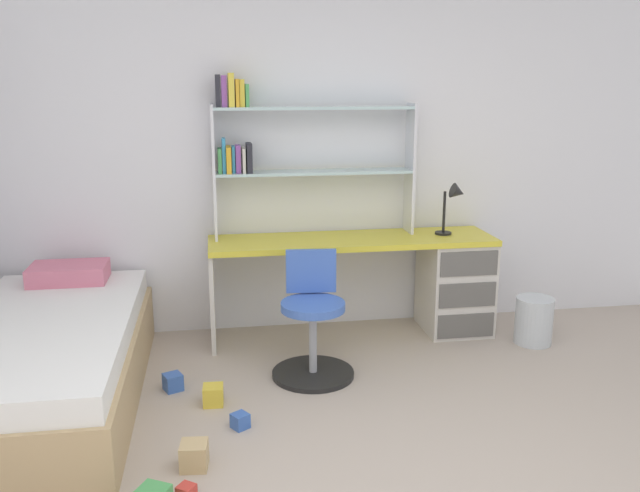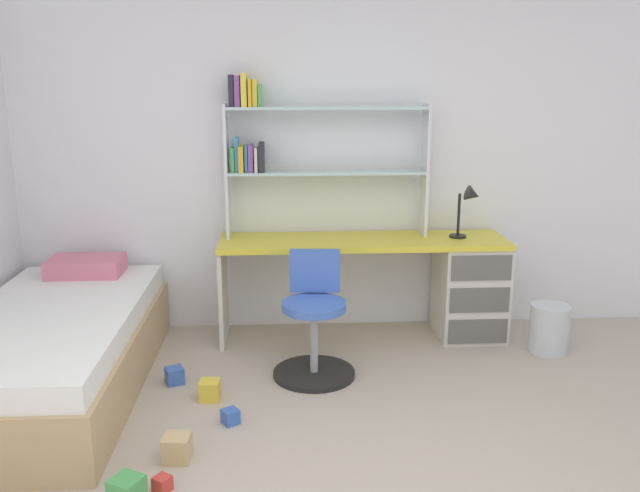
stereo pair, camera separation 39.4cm
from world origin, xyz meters
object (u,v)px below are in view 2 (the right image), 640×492
object	(u,v)px
desk_lamp	(469,203)
toy_block_green_3	(127,491)
toy_block_natural_2	(177,448)
toy_block_blue_5	(230,417)
bed_platform	(54,351)
bookshelf_hutch	(298,143)
swivel_chair	(314,328)
desk	(438,280)
waste_bin	(549,329)
toy_block_blue_4	(175,376)
toy_block_yellow_1	(210,390)
toy_block_red_0	(162,484)

from	to	relation	value
desk_lamp	toy_block_green_3	world-z (taller)	desk_lamp
toy_block_natural_2	toy_block_blue_5	xyz separation A→B (m)	(0.24, 0.35, -0.02)
bed_platform	bookshelf_hutch	bearing A→B (deg)	31.07
bookshelf_hutch	swivel_chair	xyz separation A→B (m)	(0.07, -0.76, -1.09)
desk	waste_bin	xyz separation A→B (m)	(0.70, -0.36, -0.25)
toy_block_natural_2	toy_block_blue_4	world-z (taller)	toy_block_natural_2
waste_bin	toy_block_green_3	size ratio (longest dim) A/B	2.62
swivel_chair	waste_bin	bearing A→B (deg)	9.24
toy_block_blue_5	toy_block_blue_4	bearing A→B (deg)	126.25
bookshelf_hutch	toy_block_blue_4	bearing A→B (deg)	-132.86
swivel_chair	toy_block_blue_5	xyz separation A→B (m)	(-0.49, -0.61, -0.27)
bed_platform	desk	bearing A→B (deg)	16.90
toy_block_blue_5	bed_platform	bearing A→B (deg)	156.22
toy_block_yellow_1	toy_block_blue_4	size ratio (longest dim) A/B	1.13
bookshelf_hutch	desk	bearing A→B (deg)	-8.12
desk_lamp	bed_platform	bearing A→B (deg)	-164.68
bed_platform	toy_block_red_0	xyz separation A→B (m)	(0.82, -1.08, -0.22)
desk_lamp	toy_block_natural_2	bearing A→B (deg)	-139.76
desk_lamp	toy_block_green_3	xyz separation A→B (m)	(-2.01, -1.90, -0.92)
waste_bin	toy_block_red_0	bearing A→B (deg)	-148.15
desk	swivel_chair	size ratio (longest dim) A/B	2.60
toy_block_natural_2	swivel_chair	bearing A→B (deg)	53.03
waste_bin	toy_block_green_3	distance (m)	2.97
toy_block_yellow_1	toy_block_blue_5	bearing A→B (deg)	-64.35
desk	bed_platform	bearing A→B (deg)	-163.10
toy_block_blue_4	toy_block_blue_5	size ratio (longest dim) A/B	1.25
toy_block_red_0	toy_block_natural_2	bearing A→B (deg)	83.45
toy_block_blue_4	bed_platform	bearing A→B (deg)	-176.42
desk_lamp	toy_block_blue_5	world-z (taller)	desk_lamp
bed_platform	toy_block_red_0	world-z (taller)	bed_platform
swivel_chair	bed_platform	distance (m)	1.58
waste_bin	toy_block_blue_4	xyz separation A→B (m)	(-2.50, -0.36, -0.12)
toy_block_yellow_1	toy_block_natural_2	xyz separation A→B (m)	(-0.09, -0.64, 0.01)
desk	desk_lamp	world-z (taller)	desk_lamp
desk	bookshelf_hutch	distance (m)	1.41
waste_bin	toy_block_yellow_1	xyz separation A→B (m)	(-2.26, -0.58, -0.11)
bed_platform	toy_block_green_3	distance (m)	1.36
toy_block_blue_5	toy_block_green_3	bearing A→B (deg)	-120.18
toy_block_yellow_1	toy_block_green_3	size ratio (longest dim) A/B	0.90
desk_lamp	toy_block_natural_2	distance (m)	2.58
desk_lamp	waste_bin	world-z (taller)	desk_lamp
toy_block_yellow_1	toy_block_blue_4	world-z (taller)	toy_block_yellow_1
bookshelf_hutch	toy_block_blue_5	bearing A→B (deg)	-106.73
toy_block_red_0	toy_block_yellow_1	world-z (taller)	toy_block_yellow_1
desk_lamp	toy_block_yellow_1	distance (m)	2.18
desk	toy_block_green_3	distance (m)	2.67
toy_block_red_0	toy_block_yellow_1	bearing A→B (deg)	82.20
toy_block_natural_2	toy_block_green_3	distance (m)	0.38
desk	bed_platform	xyz separation A→B (m)	(-2.50, -0.76, -0.17)
desk_lamp	toy_block_yellow_1	bearing A→B (deg)	-152.31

